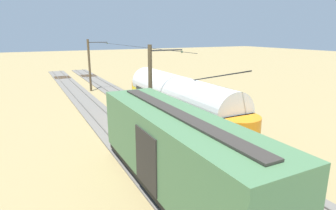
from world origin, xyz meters
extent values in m
plane|color=#937F51|center=(0.00, 0.00, 0.00)|extent=(220.00, 220.00, 0.00)
cube|color=#666059|center=(-2.19, 0.00, 0.05)|extent=(2.80, 80.00, 0.10)
cube|color=#59544C|center=(-1.47, 0.00, 0.14)|extent=(0.07, 80.00, 0.08)
cube|color=#59544C|center=(-2.91, 0.00, 0.14)|extent=(0.07, 80.00, 0.08)
cube|color=#47331E|center=(-2.19, -32.00, 0.11)|extent=(2.50, 0.24, 0.08)
cube|color=#47331E|center=(-2.19, -31.35, 0.11)|extent=(2.50, 0.24, 0.08)
cube|color=#47331E|center=(-2.19, -30.70, 0.11)|extent=(2.50, 0.24, 0.08)
cube|color=#47331E|center=(-2.19, -30.05, 0.11)|extent=(2.50, 0.24, 0.08)
cube|color=#47331E|center=(-2.19, -29.40, 0.11)|extent=(2.50, 0.24, 0.08)
cube|color=#666059|center=(2.19, 0.00, 0.05)|extent=(2.80, 80.00, 0.10)
cube|color=#59544C|center=(2.91, 0.00, 0.14)|extent=(0.07, 80.00, 0.08)
cube|color=#59544C|center=(1.47, 0.00, 0.14)|extent=(0.07, 80.00, 0.08)
cube|color=#47331E|center=(2.19, -32.00, 0.11)|extent=(2.50, 0.24, 0.08)
cube|color=#47331E|center=(2.19, -31.35, 0.11)|extent=(2.50, 0.24, 0.08)
cube|color=#47331E|center=(2.19, -30.70, 0.11)|extent=(2.50, 0.24, 0.08)
cube|color=#47331E|center=(2.19, -30.05, 0.11)|extent=(2.50, 0.24, 0.08)
cube|color=#47331E|center=(2.19, -29.40, 0.11)|extent=(2.50, 0.24, 0.08)
cube|color=orange|center=(-2.19, 1.75, 0.71)|extent=(2.65, 13.06, 0.55)
cube|color=orange|center=(-2.19, 1.75, 1.46)|extent=(2.55, 13.06, 0.95)
cube|color=yellow|center=(-2.19, 1.75, 2.46)|extent=(2.55, 13.06, 1.05)
cylinder|color=silver|center=(-2.19, 1.75, 2.98)|extent=(2.65, 12.80, 2.65)
cylinder|color=orange|center=(-2.19, -4.73, 1.70)|extent=(2.55, 2.55, 2.55)
cylinder|color=orange|center=(-2.19, 8.23, 1.70)|extent=(2.55, 2.55, 2.55)
cube|color=black|center=(-2.19, -5.86, 2.72)|extent=(1.63, 0.08, 0.36)
cube|color=black|center=(-2.19, -5.90, 2.41)|extent=(1.73, 0.06, 0.80)
cube|color=black|center=(-3.48, 1.75, 2.46)|extent=(0.04, 10.97, 0.80)
cube|color=black|center=(-0.89, 1.75, 2.46)|extent=(0.04, 10.97, 0.80)
cylinder|color=silver|center=(-2.19, -5.99, 1.46)|extent=(0.24, 0.06, 0.24)
cube|color=gray|center=(-2.19, -5.93, 0.53)|extent=(1.94, 0.12, 0.20)
cylinder|color=black|center=(-2.19, 6.37, 4.92)|extent=(0.07, 5.34, 1.30)
cylinder|color=black|center=(-2.91, -2.43, 0.56)|extent=(0.10, 0.76, 0.76)
cylinder|color=black|center=(-1.47, -2.43, 0.56)|extent=(0.10, 0.76, 0.76)
cylinder|color=black|center=(-2.91, 5.93, 0.56)|extent=(0.10, 0.76, 0.76)
cylinder|color=black|center=(-1.47, 5.93, 0.56)|extent=(0.10, 0.76, 0.76)
cube|color=#477047|center=(2.19, 9.23, 2.33)|extent=(2.90, 12.26, 3.20)
cube|color=#332D28|center=(2.19, 9.23, 3.99)|extent=(0.70, 11.03, 0.08)
cube|color=black|center=(2.19, 9.23, 0.53)|extent=(2.70, 12.26, 0.36)
cube|color=black|center=(3.67, 9.23, 2.07)|extent=(0.06, 2.20, 2.56)
cylinder|color=black|center=(2.91, 4.94, 0.60)|extent=(0.10, 0.84, 0.84)
cylinder|color=black|center=(1.47, 4.94, 0.60)|extent=(0.10, 0.84, 0.84)
cylinder|color=#4C3D28|center=(0.28, -17.36, 3.32)|extent=(0.28, 0.28, 6.63)
cylinder|color=#2D2D2D|center=(-0.95, -17.36, 6.23)|extent=(2.47, 0.10, 0.10)
sphere|color=#334733|center=(-2.19, -17.36, 6.08)|extent=(0.16, 0.16, 0.16)
cylinder|color=#4C3D28|center=(0.28, 2.09, 3.32)|extent=(0.28, 0.28, 6.63)
cylinder|color=#2D2D2D|center=(-0.95, 2.09, 6.23)|extent=(2.47, 0.10, 0.10)
sphere|color=#334733|center=(-2.19, 2.09, 6.08)|extent=(0.16, 0.16, 0.16)
cylinder|color=black|center=(-2.19, -7.64, 6.08)|extent=(0.03, 23.45, 0.03)
cylinder|color=black|center=(-0.95, -17.36, 6.23)|extent=(2.47, 0.02, 0.02)
camera|label=1|loc=(7.92, 19.60, 7.36)|focal=30.17mm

